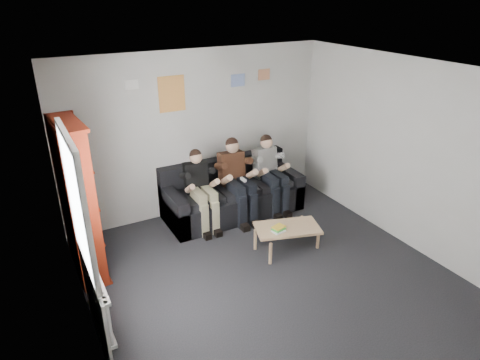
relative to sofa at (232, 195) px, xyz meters
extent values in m
plane|color=black|center=(-0.40, -2.06, -0.32)|extent=(5.00, 5.00, 0.00)
plane|color=white|center=(-0.40, -2.06, 2.38)|extent=(5.00, 5.00, 0.00)
plane|color=beige|center=(-0.40, 0.44, 1.03)|extent=(4.50, 0.00, 4.50)
plane|color=beige|center=(-2.65, -2.06, 1.03)|extent=(0.00, 5.00, 5.00)
plane|color=beige|center=(1.85, -2.06, 1.03)|extent=(0.00, 5.00, 5.00)
cube|color=black|center=(0.00, -0.04, -0.10)|extent=(2.30, 0.94, 0.44)
cube|color=black|center=(0.00, 0.32, 0.34)|extent=(2.30, 0.21, 0.45)
cube|color=black|center=(-1.06, -0.04, -0.01)|extent=(0.19, 0.94, 0.63)
cube|color=black|center=(1.06, -0.04, -0.01)|extent=(0.19, 0.94, 0.63)
cube|color=black|center=(0.00, -0.13, 0.17)|extent=(1.93, 0.65, 0.10)
cube|color=maroon|center=(-2.47, -0.55, 0.73)|extent=(0.32, 0.95, 2.11)
cube|color=tan|center=(0.18, -1.40, 0.03)|extent=(0.92, 0.51, 0.04)
cylinder|color=tan|center=(-0.24, -1.60, -0.15)|extent=(0.05, 0.05, 0.33)
cylinder|color=tan|center=(0.59, -1.60, -0.15)|extent=(0.05, 0.05, 0.33)
cylinder|color=tan|center=(-0.24, -1.19, -0.15)|extent=(0.05, 0.05, 0.33)
cylinder|color=tan|center=(0.59, -1.19, -0.15)|extent=(0.05, 0.05, 0.33)
cube|color=white|center=(0.00, -1.44, 0.06)|extent=(0.18, 0.13, 0.01)
cube|color=green|center=(0.01, -1.41, 0.07)|extent=(0.18, 0.13, 0.01)
cube|color=gold|center=(0.03, -1.39, 0.08)|extent=(0.18, 0.13, 0.01)
cube|color=black|center=(-0.64, 0.00, 0.47)|extent=(0.36, 0.26, 0.51)
sphere|color=tan|center=(-0.64, -0.04, 0.82)|extent=(0.20, 0.20, 0.20)
sphere|color=black|center=(-0.64, -0.03, 0.85)|extent=(0.19, 0.19, 0.19)
cube|color=gray|center=(-0.64, -0.28, 0.29)|extent=(0.33, 0.42, 0.14)
cube|color=gray|center=(-0.64, -0.47, -0.05)|extent=(0.31, 0.13, 0.54)
cube|color=black|center=(-0.64, -0.53, -0.28)|extent=(0.31, 0.23, 0.09)
cube|color=#4A2718|center=(0.00, 0.01, 0.50)|extent=(0.40, 0.30, 0.57)
sphere|color=tan|center=(0.00, -0.03, 0.89)|extent=(0.22, 0.22, 0.22)
sphere|color=black|center=(0.00, -0.02, 0.92)|extent=(0.21, 0.21, 0.21)
cube|color=black|center=(0.00, -0.30, 0.29)|extent=(0.36, 0.46, 0.15)
cube|color=black|center=(0.00, -0.52, -0.05)|extent=(0.34, 0.14, 0.54)
cube|color=black|center=(0.00, -0.58, -0.27)|extent=(0.34, 0.26, 0.10)
cube|color=silver|center=(0.00, -0.40, 0.45)|extent=(0.04, 0.14, 0.04)
cube|color=white|center=(0.64, 0.00, 0.48)|extent=(0.38, 0.28, 0.54)
sphere|color=tan|center=(0.64, -0.04, 0.85)|extent=(0.21, 0.21, 0.21)
sphere|color=black|center=(0.64, -0.02, 0.88)|extent=(0.20, 0.20, 0.20)
cube|color=black|center=(0.64, -0.28, 0.29)|extent=(0.34, 0.44, 0.14)
cube|color=black|center=(0.64, -0.49, -0.05)|extent=(0.32, 0.13, 0.54)
cube|color=black|center=(0.64, -0.55, -0.27)|extent=(0.32, 0.25, 0.09)
cylinder|color=white|center=(-2.55, -2.14, 0.03)|extent=(0.06, 0.06, 0.60)
cylinder|color=white|center=(-2.55, -2.06, 0.03)|extent=(0.06, 0.06, 0.60)
cylinder|color=white|center=(-2.55, -1.98, 0.03)|extent=(0.06, 0.06, 0.60)
cylinder|color=white|center=(-2.55, -1.90, 0.03)|extent=(0.06, 0.06, 0.60)
cylinder|color=white|center=(-2.55, -1.82, 0.03)|extent=(0.06, 0.06, 0.60)
cylinder|color=white|center=(-2.55, -1.74, 0.03)|extent=(0.06, 0.06, 0.60)
cylinder|color=white|center=(-2.55, -1.66, 0.03)|extent=(0.06, 0.06, 0.60)
cylinder|color=white|center=(-2.55, -1.58, 0.03)|extent=(0.06, 0.06, 0.60)
cube|color=white|center=(-2.55, -1.86, -0.25)|extent=(0.10, 0.64, 0.04)
cube|color=white|center=(-2.55, -1.86, 0.31)|extent=(0.10, 0.64, 0.04)
cube|color=white|center=(-2.63, -1.86, 1.33)|extent=(0.02, 1.00, 1.30)
cube|color=silver|center=(-2.62, -1.86, 2.01)|extent=(0.05, 1.12, 0.06)
cube|color=silver|center=(-2.62, -1.86, 0.65)|extent=(0.05, 1.12, 0.06)
cube|color=silver|center=(-2.62, -1.86, 0.13)|extent=(0.03, 1.30, 0.90)
cube|color=#EEC954|center=(-0.80, 0.42, 1.73)|extent=(0.42, 0.01, 0.55)
cube|color=#457CED|center=(0.35, 0.42, 1.83)|extent=(0.25, 0.01, 0.20)
cube|color=#C23C7A|center=(0.85, 0.42, 1.88)|extent=(0.22, 0.01, 0.18)
cube|color=white|center=(-1.40, 0.42, 1.93)|extent=(0.20, 0.01, 0.14)
camera|label=1|loc=(-2.99, -5.78, 3.20)|focal=32.00mm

